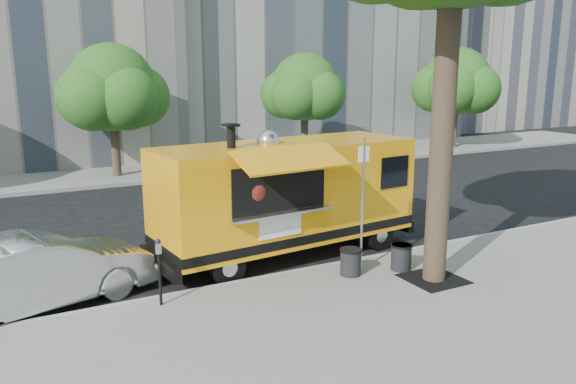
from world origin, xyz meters
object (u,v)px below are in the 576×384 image
Objects in this scene: parking_meter at (159,264)px; food_truck at (286,194)px; sign_post at (362,197)px; sedan at (39,272)px; far_tree_c at (305,87)px; trash_bin_left at (401,256)px; far_tree_b at (112,88)px; far_tree_d at (457,81)px; trash_bin_right at (351,261)px.

food_truck is at bearing 26.15° from parking_meter.
sedan is (-6.58, 1.55, -1.11)m from sign_post.
far_tree_c is 18.23m from sedan.
trash_bin_left is (5.35, -0.65, -0.51)m from parking_meter.
parking_meter is 0.19× the size of food_truck.
parking_meter is at bearing 173.12° from trash_bin_left.
parking_meter is 5.41m from trash_bin_left.
food_truck is at bearing -82.11° from far_tree_b.
far_tree_d reaches higher than food_truck.
far_tree_b is 0.97× the size of far_tree_d.
far_tree_c reaches higher than trash_bin_left.
parking_meter reaches higher than trash_bin_right.
parking_meter is 0.30× the size of sedan.
far_tree_c reaches higher than sign_post.
far_tree_d is at bearing 29.61° from food_truck.
parking_meter is at bearing -146.40° from far_tree_d.
far_tree_c is at bearing 51.34° from parking_meter.
trash_bin_right is (-16.85, -14.33, -3.42)m from far_tree_d.
far_tree_d reaches higher than trash_bin_left.
sign_post reaches higher than trash_bin_left.
food_truck is 5.81m from sedan.
sign_post is at bearing -72.45° from food_truck.
far_tree_c is (9.00, -0.30, -0.12)m from far_tree_b.
trash_bin_left is (7.38, -2.00, -0.27)m from sedan.
trash_bin_right is at bearing -139.61° from far_tree_d.
sign_post is 0.67× the size of sedan.
food_truck is (-7.30, -11.94, -2.13)m from far_tree_c.
sign_post reaches higher than parking_meter.
trash_bin_left is at bearing -12.31° from trash_bin_right.
parking_meter is at bearing 177.48° from sign_post.
far_tree_b is 4.12× the size of parking_meter.
trash_bin_right is (6.18, -1.73, -0.27)m from sedan.
sign_post is at bearing -2.52° from parking_meter.
trash_bin_right is (4.15, -0.38, -0.51)m from parking_meter.
trash_bin_right is at bearing -83.76° from food_truck.
trash_bin_left is at bearing -61.53° from food_truck.
food_truck reaches higher than trash_bin_right.
sign_post is at bearing 24.70° from trash_bin_right.
parking_meter is 4.20m from trash_bin_right.
far_tree_b is 12.55m from food_truck.
trash_bin_left is (-15.65, -14.60, -3.42)m from far_tree_d.
sedan is 7.65m from trash_bin_left.
far_tree_c is 0.92× the size of far_tree_d.
trash_bin_left is (-5.65, -14.40, -3.25)m from far_tree_c.
far_tree_c is at bearing -61.09° from sedan.
far_tree_c is 3.90× the size of parking_meter.
parking_meter is (-2.00, -14.05, -2.85)m from far_tree_b.
far_tree_d is 1.27× the size of sedan.
far_tree_d is 21.26m from food_truck.
sign_post is 0.43× the size of food_truck.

